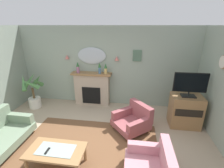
# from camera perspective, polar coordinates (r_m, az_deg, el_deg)

# --- Properties ---
(floor) EXTENTS (6.93, 6.37, 0.10)m
(floor) POSITION_cam_1_polar(r_m,az_deg,el_deg) (3.81, -9.98, -25.62)
(floor) COLOR tan
(floor) RESTS_ON ground
(wall_back) EXTENTS (6.93, 0.10, 2.67)m
(wall_back) POSITION_cam_1_polar(r_m,az_deg,el_deg) (5.48, -2.18, 6.24)
(wall_back) COLOR #93A393
(wall_back) RESTS_ON ground
(patterned_rug) EXTENTS (3.20, 2.40, 0.01)m
(patterned_rug) POSITION_cam_1_polar(r_m,az_deg,el_deg) (3.91, -9.07, -23.00)
(patterned_rug) COLOR brown
(patterned_rug) RESTS_ON ground
(fireplace) EXTENTS (1.36, 0.36, 1.16)m
(fireplace) POSITION_cam_1_polar(r_m,az_deg,el_deg) (5.61, -7.17, -1.78)
(fireplace) COLOR tan
(fireplace) RESTS_ON ground
(mantel_vase_left) EXTENTS (0.10, 0.10, 0.37)m
(mantel_vase_left) POSITION_cam_1_polar(r_m,az_deg,el_deg) (5.48, -12.17, 5.87)
(mantel_vase_left) COLOR #9E6084
(mantel_vase_left) RESTS_ON fireplace
(mantel_vase_centre) EXTENTS (0.10, 0.10, 0.37)m
(mantel_vase_centre) POSITION_cam_1_polar(r_m,az_deg,el_deg) (5.27, -4.45, 5.81)
(mantel_vase_centre) COLOR #4C7093
(mantel_vase_centre) RESTS_ON fireplace
(mantel_vase_right) EXTENTS (0.10, 0.10, 0.34)m
(mantel_vase_right) POSITION_cam_1_polar(r_m,az_deg,el_deg) (5.23, -2.30, 5.56)
(mantel_vase_right) COLOR tan
(mantel_vase_right) RESTS_ON fireplace
(wall_mirror) EXTENTS (0.96, 0.06, 0.56)m
(wall_mirror) POSITION_cam_1_polar(r_m,az_deg,el_deg) (5.42, -7.31, 10.01)
(wall_mirror) COLOR #B2BCC6
(wall_sconce_left) EXTENTS (0.14, 0.14, 0.14)m
(wall_sconce_left) POSITION_cam_1_polar(r_m,az_deg,el_deg) (5.67, -15.86, 9.35)
(wall_sconce_left) COLOR #D17066
(wall_sconce_right) EXTENTS (0.14, 0.14, 0.14)m
(wall_sconce_right) POSITION_cam_1_polar(r_m,az_deg,el_deg) (5.22, 1.72, 9.21)
(wall_sconce_right) COLOR #D17066
(wall_clock) EXTENTS (0.04, 0.31, 0.31)m
(wall_clock) POSITION_cam_1_polar(r_m,az_deg,el_deg) (4.36, 35.03, 6.48)
(wall_clock) COLOR silver
(framed_picture) EXTENTS (0.28, 0.03, 0.36)m
(framed_picture) POSITION_cam_1_polar(r_m,az_deg,el_deg) (5.23, 9.00, 10.00)
(framed_picture) COLOR #4C6B56
(coffee_table) EXTENTS (1.10, 0.60, 0.45)m
(coffee_table) POSITION_cam_1_polar(r_m,az_deg,el_deg) (3.49, -19.39, -22.03)
(coffee_table) COLOR olive
(coffee_table) RESTS_ON ground
(tv_remote) EXTENTS (0.04, 0.16, 0.02)m
(tv_remote) POSITION_cam_1_polar(r_m,az_deg,el_deg) (3.47, -22.21, -21.36)
(tv_remote) COLOR black
(tv_remote) RESTS_ON coffee_table
(armchair_near_fireplace) EXTENTS (0.83, 0.83, 0.71)m
(armchair_near_fireplace) POSITION_cam_1_polar(r_m,az_deg,el_deg) (3.30, 14.09, -26.36)
(armchair_near_fireplace) COLOR #B77A84
(armchair_near_fireplace) RESTS_ON ground
(armchair_by_coffee_table) EXTENTS (1.14, 1.14, 0.71)m
(armchair_by_coffee_table) POSITION_cam_1_polar(r_m,az_deg,el_deg) (4.40, 7.74, -12.44)
(armchair_by_coffee_table) COLOR #934C51
(armchair_by_coffee_table) RESTS_ON ground
(tv_cabinet) EXTENTS (0.80, 0.57, 0.90)m
(tv_cabinet) POSITION_cam_1_polar(r_m,az_deg,el_deg) (4.89, 24.75, -8.73)
(tv_cabinet) COLOR olive
(tv_cabinet) RESTS_ON ground
(tv_flatscreen) EXTENTS (0.84, 0.24, 0.65)m
(tv_flatscreen) POSITION_cam_1_polar(r_m,az_deg,el_deg) (4.56, 26.28, -0.05)
(tv_flatscreen) COLOR black
(tv_flatscreen) RESTS_ON tv_cabinet
(potted_plant_corner_palm) EXTENTS (0.75, 0.76, 1.19)m
(potted_plant_corner_palm) POSITION_cam_1_polar(r_m,az_deg,el_deg) (5.96, -26.40, -2.50)
(potted_plant_corner_palm) COLOR silver
(potted_plant_corner_palm) RESTS_ON ground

